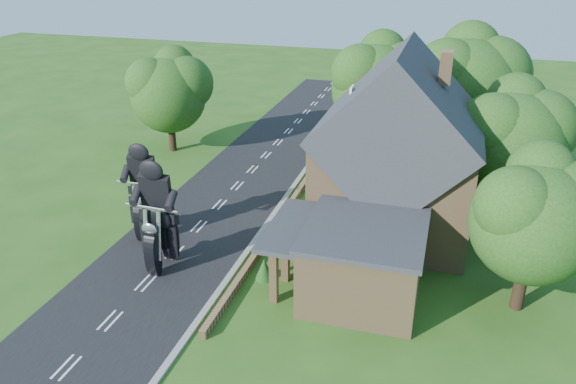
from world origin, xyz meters
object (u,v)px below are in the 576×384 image
(garden_wall, at_px, (281,218))
(motorcycle_lead, at_px, (162,252))
(house, at_px, (397,156))
(motorcycle_follow, at_px, (148,222))
(annex, at_px, (361,259))

(garden_wall, height_order, motorcycle_lead, motorcycle_lead)
(motorcycle_lead, bearing_deg, house, -141.62)
(motorcycle_lead, bearing_deg, motorcycle_follow, -47.32)
(garden_wall, xyz_separation_m, house, (6.19, 1.00, 4.14))
(annex, bearing_deg, motorcycle_lead, -176.19)
(house, relative_size, annex, 1.45)
(house, height_order, motorcycle_lead, house)
(annex, relative_size, motorcycle_lead, 3.78)
(annex, distance_m, motorcycle_lead, 9.78)
(house, xyz_separation_m, annex, (-0.62, -6.80, -2.58))
(annex, xyz_separation_m, motorcycle_lead, (-9.72, -0.65, -0.90))
(motorcycle_lead, bearing_deg, garden_wall, -120.15)
(garden_wall, relative_size, motorcycle_follow, 12.63)
(house, relative_size, motorcycle_lead, 5.49)
(annex, bearing_deg, house, 84.76)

